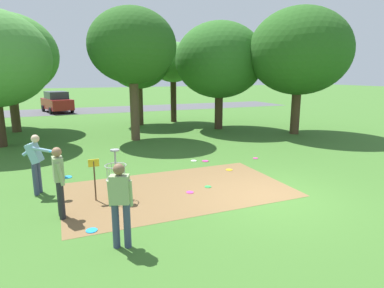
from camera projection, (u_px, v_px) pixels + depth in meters
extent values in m
plane|color=#3D6B28|center=(269.00, 197.00, 9.03)|extent=(160.00, 160.00, 0.00)
cube|color=brown|center=(178.00, 190.00, 9.58)|extent=(6.47, 3.79, 0.01)
cylinder|color=#9E9EA3|center=(116.00, 175.00, 8.76)|extent=(0.05, 0.05, 1.35)
cylinder|color=#9E9EA3|center=(115.00, 150.00, 8.61)|extent=(0.24, 0.24, 0.04)
torus|color=#9E9EA3|center=(116.00, 165.00, 8.70)|extent=(0.58, 0.58, 0.02)
torus|color=#9E9EA3|center=(116.00, 180.00, 8.78)|extent=(0.55, 0.55, 0.03)
cylinder|color=#9E9EA3|center=(116.00, 180.00, 8.79)|extent=(0.48, 0.48, 0.02)
cylinder|color=gray|center=(125.00, 172.00, 8.83)|extent=(0.01, 0.01, 0.40)
cylinder|color=gray|center=(122.00, 170.00, 8.94)|extent=(0.01, 0.01, 0.40)
cylinder|color=gray|center=(117.00, 170.00, 8.97)|extent=(0.01, 0.01, 0.40)
cylinder|color=gray|center=(112.00, 171.00, 8.92)|extent=(0.01, 0.01, 0.40)
cylinder|color=gray|center=(108.00, 172.00, 8.79)|extent=(0.01, 0.01, 0.40)
cylinder|color=gray|center=(107.00, 174.00, 8.65)|extent=(0.01, 0.01, 0.40)
cylinder|color=gray|center=(109.00, 175.00, 8.54)|extent=(0.01, 0.01, 0.40)
cylinder|color=gray|center=(115.00, 175.00, 8.51)|extent=(0.01, 0.01, 0.40)
cylinder|color=gray|center=(120.00, 175.00, 8.56)|extent=(0.01, 0.01, 0.40)
cylinder|color=gray|center=(124.00, 173.00, 8.69)|extent=(0.01, 0.01, 0.40)
cylinder|color=#4C3823|center=(95.00, 181.00, 8.67)|extent=(0.04, 0.04, 1.10)
cube|color=gold|center=(94.00, 163.00, 8.56)|extent=(0.28, 0.03, 0.20)
cylinder|color=#384260|center=(116.00, 225.00, 6.32)|extent=(0.14, 0.14, 0.92)
cylinder|color=#384260|center=(127.00, 225.00, 6.32)|extent=(0.14, 0.14, 0.92)
cube|color=#93A875|center=(120.00, 189.00, 6.17)|extent=(0.41, 0.33, 0.56)
sphere|color=brown|center=(119.00, 169.00, 6.08)|extent=(0.22, 0.22, 0.22)
cylinder|color=#93A875|center=(110.00, 193.00, 6.20)|extent=(0.14, 0.19, 0.55)
cylinder|color=#93A875|center=(130.00, 193.00, 6.21)|extent=(0.14, 0.19, 0.55)
cylinder|color=gold|center=(122.00, 197.00, 6.39)|extent=(0.22, 0.22, 0.02)
cylinder|color=#232328|center=(60.00, 197.00, 7.76)|extent=(0.14, 0.14, 0.92)
cylinder|color=#232328|center=(61.00, 201.00, 7.57)|extent=(0.14, 0.14, 0.92)
cube|color=#93A875|center=(58.00, 169.00, 7.51)|extent=(0.25, 0.38, 0.56)
sphere|color=#9E7051|center=(57.00, 152.00, 7.42)|extent=(0.22, 0.22, 0.22)
cylinder|color=#93A875|center=(58.00, 170.00, 7.70)|extent=(0.17, 0.11, 0.55)
cylinder|color=#93A875|center=(60.00, 174.00, 7.37)|extent=(0.17, 0.11, 0.55)
cylinder|color=#1E93DB|center=(67.00, 177.00, 7.64)|extent=(0.22, 0.22, 0.02)
cylinder|color=#384260|center=(39.00, 177.00, 9.30)|extent=(0.14, 0.14, 0.92)
cylinder|color=#384260|center=(35.00, 179.00, 9.09)|extent=(0.14, 0.14, 0.92)
cube|color=#84B7D1|center=(34.00, 153.00, 9.04)|extent=(0.48, 0.47, 0.60)
sphere|color=beige|center=(35.00, 139.00, 8.96)|extent=(0.22, 0.22, 0.22)
cylinder|color=#84B7D1|center=(43.00, 150.00, 8.87)|extent=(0.58, 0.29, 0.21)
cylinder|color=#1E93DB|center=(53.00, 151.00, 8.89)|extent=(0.22, 0.22, 0.02)
cylinder|color=#84B7D1|center=(30.00, 150.00, 9.18)|extent=(0.48, 0.25, 0.37)
cylinder|color=green|center=(208.00, 187.00, 9.81)|extent=(0.20, 0.20, 0.02)
cylinder|color=#E53D99|center=(255.00, 158.00, 13.15)|extent=(0.21, 0.21, 0.02)
cylinder|color=#E53D99|center=(190.00, 192.00, 9.35)|extent=(0.21, 0.21, 0.02)
cylinder|color=#1E93DB|center=(92.00, 230.00, 7.07)|extent=(0.25, 0.25, 0.02)
cylinder|color=white|center=(194.00, 161.00, 12.76)|extent=(0.22, 0.22, 0.02)
cylinder|color=#E53D99|center=(205.00, 161.00, 12.73)|extent=(0.26, 0.26, 0.02)
cylinder|color=gold|center=(229.00, 170.00, 11.55)|extent=(0.24, 0.24, 0.02)
cylinder|color=#4C3823|center=(140.00, 105.00, 21.63)|extent=(0.44, 0.44, 2.60)
ellipsoid|color=#2D6623|center=(138.00, 63.00, 21.04)|extent=(3.93, 3.93, 3.34)
cylinder|color=#4C3823|center=(15.00, 112.00, 18.98)|extent=(0.50, 0.50, 2.39)
ellipsoid|color=#428433|center=(8.00, 55.00, 18.30)|extent=(5.40, 5.40, 4.59)
cylinder|color=#422D1E|center=(219.00, 111.00, 20.11)|extent=(0.49, 0.49, 2.18)
ellipsoid|color=#2D6623|center=(220.00, 60.00, 19.46)|extent=(5.31, 5.31, 4.51)
cylinder|color=#4C3823|center=(295.00, 112.00, 18.38)|extent=(0.50, 0.50, 2.49)
ellipsoid|color=#285B1E|center=(299.00, 51.00, 17.68)|extent=(5.52, 5.52, 4.69)
cylinder|color=#422D1E|center=(174.00, 101.00, 23.00)|extent=(0.41, 0.41, 2.95)
ellipsoid|color=#4C8E3D|center=(173.00, 62.00, 22.44)|extent=(3.23, 3.23, 2.75)
cylinder|color=brown|center=(135.00, 110.00, 16.56)|extent=(0.45, 0.45, 3.08)
ellipsoid|color=#285B1E|center=(132.00, 46.00, 15.90)|extent=(4.33, 4.33, 3.68)
cube|color=#4C4C51|center=(116.00, 109.00, 31.54)|extent=(36.00, 6.00, 0.01)
cube|color=maroon|center=(57.00, 104.00, 28.99)|extent=(2.78, 4.51, 0.90)
cube|color=#2D333D|center=(56.00, 95.00, 28.83)|extent=(2.07, 2.51, 0.64)
cylinder|color=black|center=(43.00, 108.00, 29.57)|extent=(0.32, 0.63, 0.60)
cylinder|color=black|center=(64.00, 107.00, 30.63)|extent=(0.32, 0.63, 0.60)
cylinder|color=black|center=(51.00, 111.00, 27.54)|extent=(0.32, 0.63, 0.60)
cylinder|color=black|center=(72.00, 109.00, 28.59)|extent=(0.32, 0.63, 0.60)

